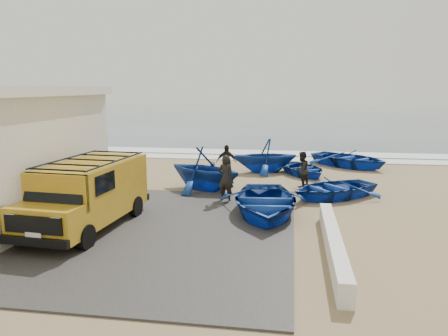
{
  "coord_description": "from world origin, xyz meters",
  "views": [
    {
      "loc": [
        3.87,
        -14.08,
        4.25
      ],
      "look_at": [
        1.3,
        2.27,
        1.2
      ],
      "focal_mm": 35.0,
      "sensor_mm": 36.0,
      "label": 1
    }
  ],
  "objects": [
    {
      "name": "ocean",
      "position": [
        0.0,
        56.0,
        0.0
      ],
      "size": [
        180.0,
        88.0,
        0.01
      ],
      "primitive_type": "cube",
      "color": "#385166",
      "rests_on": "ground"
    },
    {
      "name": "boat_near_left",
      "position": [
        3.0,
        0.24,
        0.47
      ],
      "size": [
        3.64,
        4.79,
        0.93
      ],
      "primitive_type": "imported",
      "rotation": [
        0.0,
        0.0,
        0.1
      ],
      "color": "#133C9C",
      "rests_on": "ground"
    },
    {
      "name": "surf_line",
      "position": [
        0.0,
        12.0,
        0.03
      ],
      "size": [
        180.0,
        1.6,
        0.06
      ],
      "primitive_type": "cube",
      "color": "white",
      "rests_on": "ground"
    },
    {
      "name": "van",
      "position": [
        -2.22,
        -1.99,
        1.14
      ],
      "size": [
        2.31,
        5.07,
        2.12
      ],
      "rotation": [
        0.0,
        0.0,
        -0.08
      ],
      "color": "#BA8D1B",
      "rests_on": "ground"
    },
    {
      "name": "ground",
      "position": [
        0.0,
        0.0,
        0.0
      ],
      "size": [
        160.0,
        160.0,
        0.0
      ],
      "primitive_type": "plane",
      "color": "#917A54"
    },
    {
      "name": "boat_mid_left",
      "position": [
        0.26,
        3.52,
        0.91
      ],
      "size": [
        4.44,
        4.24,
        1.82
      ],
      "primitive_type": "imported",
      "rotation": [
        0.0,
        0.0,
        1.09
      ],
      "color": "#133C9C",
      "rests_on": "ground"
    },
    {
      "name": "boat_mid_right",
      "position": [
        4.44,
        7.31,
        0.33
      ],
      "size": [
        3.58,
        3.94,
        0.67
      ],
      "primitive_type": "imported",
      "rotation": [
        0.0,
        0.0,
        0.5
      ],
      "color": "#133C9C",
      "rests_on": "ground"
    },
    {
      "name": "fisherman_middle",
      "position": [
        4.31,
        4.77,
        0.77
      ],
      "size": [
        0.91,
        0.95,
        1.55
      ],
      "primitive_type": "imported",
      "rotation": [
        0.0,
        0.0,
        -2.18
      ],
      "color": "black",
      "rests_on": "ground"
    },
    {
      "name": "boat_near_right",
      "position": [
        5.49,
        2.99,
        0.38
      ],
      "size": [
        4.56,
        4.35,
        0.77
      ],
      "primitive_type": "imported",
      "rotation": [
        0.0,
        0.0,
        -0.93
      ],
      "color": "#133C9C",
      "rests_on": "ground"
    },
    {
      "name": "boat_far_left",
      "position": [
        2.52,
        7.86,
        0.86
      ],
      "size": [
        3.91,
        3.61,
        1.72
      ],
      "primitive_type": "imported",
      "rotation": [
        0.0,
        0.0,
        -1.29
      ],
      "color": "#133C9C",
      "rests_on": "ground"
    },
    {
      "name": "surf_wash",
      "position": [
        0.0,
        14.5,
        0.02
      ],
      "size": [
        180.0,
        2.2,
        0.04
      ],
      "primitive_type": "cube",
      "color": "white",
      "rests_on": "ground"
    },
    {
      "name": "fisherman_back",
      "position": [
        0.83,
        5.95,
        0.81
      ],
      "size": [
        1.0,
        0.54,
        1.62
      ],
      "primitive_type": "imported",
      "rotation": [
        0.0,
        0.0,
        0.16
      ],
      "color": "black",
      "rests_on": "ground"
    },
    {
      "name": "slab",
      "position": [
        -2.0,
        -2.0,
        0.03
      ],
      "size": [
        12.0,
        10.0,
        0.05
      ],
      "primitive_type": "cube",
      "color": "#3B3936",
      "rests_on": "ground"
    },
    {
      "name": "fisherman_front",
      "position": [
        1.44,
        1.83,
        0.89
      ],
      "size": [
        0.75,
        0.61,
        1.78
      ],
      "primitive_type": "imported",
      "rotation": [
        0.0,
        0.0,
        2.83
      ],
      "color": "black",
      "rests_on": "ground"
    },
    {
      "name": "parapet",
      "position": [
        5.0,
        -3.0,
        0.28
      ],
      "size": [
        0.35,
        6.0,
        0.55
      ],
      "primitive_type": "cube",
      "color": "silver",
      "rests_on": "ground"
    },
    {
      "name": "boat_far_right",
      "position": [
        6.96,
        10.11,
        0.45
      ],
      "size": [
        5.32,
        5.19,
        0.9
      ],
      "primitive_type": "imported",
      "rotation": [
        0.0,
        0.0,
        0.86
      ],
      "color": "#133C9C",
      "rests_on": "ground"
    }
  ]
}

